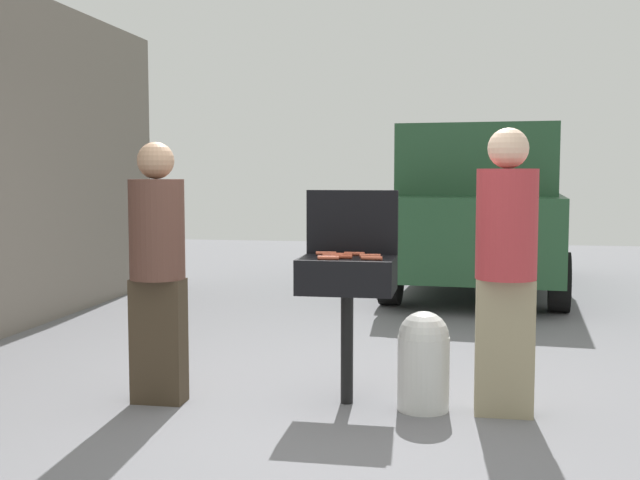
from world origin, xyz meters
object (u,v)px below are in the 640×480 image
person_left (157,263)px  parked_minivan (481,209)px  bbq_grill (347,280)px  hot_dog_6 (342,255)px  hot_dog_4 (370,256)px  hot_dog_5 (342,257)px  hot_dog_2 (328,258)px  propane_tank (423,359)px  hot_dog_3 (326,253)px  hot_dog_0 (354,254)px  person_right (506,261)px  hot_dog_7 (333,255)px  hot_dog_1 (372,258)px

person_left → parked_minivan: bearing=58.6°
bbq_grill → hot_dog_6: bearing=138.9°
hot_dog_4 → parked_minivan: size_ratio=0.03×
hot_dog_5 → person_left: person_left is taller
hot_dog_2 → parked_minivan: bearing=78.9°
hot_dog_5 → propane_tank: 0.81m
hot_dog_3 → hot_dog_5: size_ratio=1.00×
hot_dog_5 → person_left: size_ratio=0.08×
bbq_grill → hot_dog_0: 0.19m
bbq_grill → hot_dog_2: size_ratio=7.19×
person_right → hot_dog_3: bearing=-17.7°
person_left → hot_dog_2: bearing=-8.1°
hot_dog_6 → person_left: (-1.15, -0.22, -0.05)m
hot_dog_4 → person_right: 0.83m
hot_dog_2 → person_right: bearing=5.1°
hot_dog_4 → parked_minivan: (0.82, 5.21, 0.08)m
person_left → hot_dog_7: bearing=-0.6°
hot_dog_3 → person_right: (1.12, -0.17, -0.01)m
bbq_grill → propane_tank: 0.68m
hot_dog_0 → propane_tank: (0.46, -0.17, -0.63)m
person_left → person_right: 2.16m
hot_dog_2 → hot_dog_5: 0.10m
hot_dog_0 → hot_dog_6: size_ratio=1.00×
person_right → parked_minivan: size_ratio=0.38×
hot_dog_6 → person_right: (1.01, -0.10, -0.01)m
propane_tank → hot_dog_0: bearing=160.1°
hot_dog_2 → person_left: (-1.09, -0.03, -0.05)m
bbq_grill → hot_dog_0: size_ratio=7.19×
bbq_grill → hot_dog_1: hot_dog_1 is taller
hot_dog_5 → hot_dog_6: 0.12m
hot_dog_2 → hot_dog_6: (0.06, 0.19, 0.00)m
hot_dog_0 → parked_minivan: size_ratio=0.03×
hot_dog_0 → hot_dog_2: same height
hot_dog_1 → hot_dog_4: (-0.02, 0.12, 0.00)m
hot_dog_7 → person_left: size_ratio=0.08×
hot_dog_3 → hot_dog_4: size_ratio=1.00×
bbq_grill → hot_dog_6: (-0.04, 0.03, 0.16)m
hot_dog_2 → parked_minivan: (1.05, 5.37, 0.08)m
bbq_grill → hot_dog_5: size_ratio=7.19×
hot_dog_0 → hot_dog_7: size_ratio=1.00×
person_left → person_right: (2.16, 0.13, 0.04)m
hot_dog_7 → parked_minivan: (1.05, 5.23, 0.08)m
hot_dog_2 → hot_dog_3: (-0.06, 0.26, 0.00)m
bbq_grill → hot_dog_3: hot_dog_3 is taller
hot_dog_5 → parked_minivan: size_ratio=0.03×
parked_minivan → person_left: bearing=72.9°
hot_dog_1 → person_left: bearing=-177.2°
hot_dog_6 → parked_minivan: size_ratio=0.03×
hot_dog_6 → person_right: size_ratio=0.08×
propane_tank → parked_minivan: bearing=84.9°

